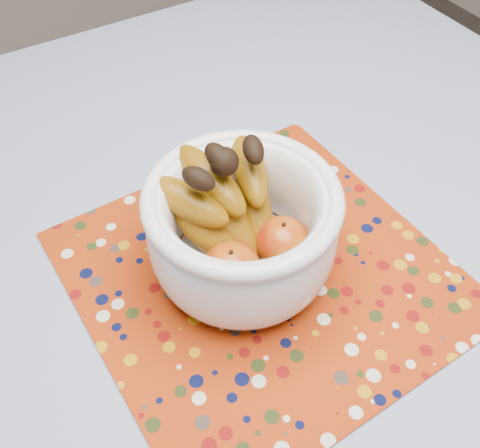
{
  "coord_description": "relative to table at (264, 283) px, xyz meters",
  "views": [
    {
      "loc": [
        -0.28,
        -0.4,
        1.35
      ],
      "look_at": [
        -0.05,
        -0.01,
        0.85
      ],
      "focal_mm": 42.0,
      "sensor_mm": 36.0,
      "label": 1
    }
  ],
  "objects": [
    {
      "name": "table",
      "position": [
        0.0,
        0.0,
        0.0
      ],
      "size": [
        1.2,
        1.2,
        0.75
      ],
      "color": "brown",
      "rests_on": "ground"
    },
    {
      "name": "placemat",
      "position": [
        -0.03,
        -0.04,
        0.09
      ],
      "size": [
        0.46,
        0.46,
        0.0
      ],
      "primitive_type": "cube",
      "rotation": [
        0.0,
        0.0,
        0.03
      ],
      "color": "#952908",
      "rests_on": "tablecloth"
    },
    {
      "name": "fruit_bowl",
      "position": [
        -0.05,
        -0.01,
        0.18
      ],
      "size": [
        0.24,
        0.24,
        0.19
      ],
      "color": "white",
      "rests_on": "placemat"
    },
    {
      "name": "tablecloth",
      "position": [
        0.0,
        0.0,
        0.08
      ],
      "size": [
        1.32,
        1.32,
        0.01
      ],
      "primitive_type": "cube",
      "color": "slate",
      "rests_on": "table"
    }
  ]
}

